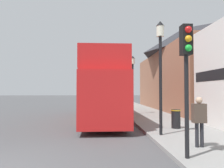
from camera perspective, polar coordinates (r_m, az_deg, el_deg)
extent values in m
plane|color=#4C4C4F|center=(26.90, -9.45, -6.05)|extent=(144.00, 144.00, 0.00)
cube|color=gray|center=(24.09, 6.08, -6.40)|extent=(3.68, 108.00, 0.14)
cube|color=#9E664C|center=(23.74, 18.34, 0.58)|extent=(6.00, 16.94, 5.91)
pyramid|color=#2D2D33|center=(24.29, 18.24, 10.69)|extent=(6.00, 16.94, 2.63)
cube|color=red|center=(15.04, -2.42, -3.32)|extent=(2.50, 11.39, 2.67)
cube|color=orange|center=(14.46, -2.39, -2.85)|extent=(2.49, 6.27, 0.45)
cube|color=black|center=(15.04, -2.42, -0.13)|extent=(2.52, 10.48, 0.70)
cube|color=red|center=(15.06, -2.42, 1.96)|extent=(2.49, 10.48, 0.10)
cube|color=red|center=(15.15, -6.92, 4.27)|extent=(0.12, 10.47, 1.12)
cube|color=red|center=(15.18, 2.09, 4.24)|extent=(0.12, 10.47, 1.12)
cube|color=red|center=(9.96, -1.99, 7.44)|extent=(2.45, 0.08, 1.12)
cube|color=red|center=(19.54, -2.60, 2.89)|extent=(2.45, 1.60, 1.12)
cylinder|color=black|center=(18.64, -5.99, -6.45)|extent=(0.28, 0.98, 0.98)
cylinder|color=black|center=(18.67, 0.82, -6.46)|extent=(0.28, 0.98, 0.98)
cylinder|color=black|center=(11.86, -7.60, -9.12)|extent=(0.28, 0.98, 0.98)
cylinder|color=black|center=(11.90, 3.17, -9.11)|extent=(0.28, 0.98, 0.98)
cube|color=black|center=(23.69, -0.91, -5.23)|extent=(1.75, 4.33, 0.82)
cube|color=black|center=(23.53, -0.90, -3.70)|extent=(1.51, 2.09, 0.46)
cylinder|color=black|center=(25.03, -2.74, -5.65)|extent=(0.21, 0.66, 0.65)
cylinder|color=black|center=(25.06, 0.78, -5.64)|extent=(0.21, 0.66, 0.65)
cylinder|color=black|center=(22.37, -2.80, -6.10)|extent=(0.21, 0.66, 0.65)
cylinder|color=black|center=(22.41, 1.14, -6.10)|extent=(0.21, 0.66, 0.65)
cylinder|color=#232328|center=(7.94, 21.30, -12.29)|extent=(0.12, 0.12, 0.80)
cylinder|color=#232328|center=(8.01, 22.42, -12.19)|extent=(0.12, 0.12, 0.80)
cube|color=#4C3D33|center=(7.88, 21.80, -7.09)|extent=(0.44, 0.24, 0.64)
sphere|color=tan|center=(7.85, 21.76, -3.97)|extent=(0.22, 0.22, 0.22)
cylinder|color=black|center=(6.46, 18.93, -5.52)|extent=(0.12, 0.12, 2.87)
cube|color=black|center=(6.60, 18.76, 10.80)|extent=(0.28, 0.31, 0.85)
sphere|color=red|center=(6.51, 19.31, 13.30)|extent=(0.19, 0.19, 0.19)
sphere|color=orange|center=(6.45, 19.33, 11.11)|extent=(0.19, 0.19, 0.19)
sphere|color=green|center=(6.40, 19.36, 8.88)|extent=(0.19, 0.19, 0.19)
cylinder|color=black|center=(9.53, 12.58, -0.33)|extent=(0.13, 0.13, 4.20)
cylinder|color=silver|center=(9.87, 12.48, 13.31)|extent=(0.32, 0.32, 0.45)
cone|color=black|center=(9.96, 12.47, 15.17)|extent=(0.35, 0.35, 0.22)
cylinder|color=black|center=(17.70, 5.46, -1.28)|extent=(0.13, 0.13, 4.05)
cylinder|color=silver|center=(17.87, 5.44, 5.95)|extent=(0.32, 0.32, 0.45)
cone|color=black|center=(17.91, 5.43, 7.01)|extent=(0.35, 0.35, 0.22)
cylinder|color=black|center=(11.48, 16.35, -8.72)|extent=(0.44, 0.44, 0.94)
cylinder|color=#B28E1E|center=(11.44, 16.33, -6.59)|extent=(0.48, 0.48, 0.06)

